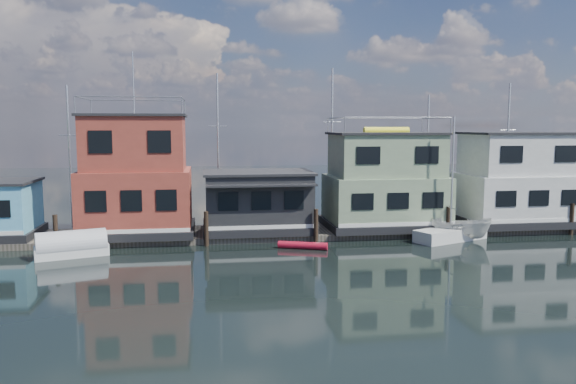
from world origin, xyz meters
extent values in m
plane|color=black|center=(0.00, 0.00, 0.00)|extent=(160.00, 160.00, 0.00)
cube|color=#595147|center=(0.00, 12.00, 0.20)|extent=(48.00, 5.00, 0.40)
cube|color=black|center=(-8.50, 12.00, 0.65)|extent=(7.40, 5.90, 0.50)
cube|color=#93372A|center=(-8.50, 12.00, 2.77)|extent=(7.00, 5.50, 3.74)
cube|color=#93372A|center=(-8.50, 12.00, 6.37)|extent=(6.30, 4.95, 3.46)
cube|color=black|center=(-8.50, 12.00, 8.18)|extent=(6.65, 5.23, 0.16)
cylinder|color=silver|center=(-8.50, 12.00, 10.26)|extent=(0.08, 0.08, 4.00)
cube|color=black|center=(-0.50, 12.00, 0.65)|extent=(7.40, 5.40, 0.50)
cube|color=black|center=(-0.50, 12.00, 2.60)|extent=(7.00, 5.00, 3.40)
cube|color=black|center=(-0.50, 12.00, 4.38)|extent=(7.30, 5.30, 0.16)
cube|color=black|center=(-0.50, 9.20, 3.79)|extent=(7.00, 1.20, 0.12)
cube|color=black|center=(8.50, 12.00, 0.65)|extent=(8.40, 5.90, 0.50)
cube|color=gray|center=(8.50, 12.00, 2.46)|extent=(8.00, 5.50, 3.12)
cube|color=gray|center=(8.50, 12.00, 5.46)|extent=(7.20, 4.95, 2.88)
cube|color=black|center=(8.50, 12.00, 6.98)|extent=(7.60, 5.23, 0.16)
cylinder|color=#FFF427|center=(8.50, 12.00, 7.15)|extent=(3.20, 0.56, 0.56)
cube|color=black|center=(18.50, 12.00, 0.65)|extent=(8.40, 5.90, 0.50)
cube|color=silver|center=(18.50, 12.00, 2.46)|extent=(8.00, 5.50, 3.12)
cube|color=silver|center=(18.50, 12.00, 5.46)|extent=(7.20, 4.95, 2.88)
cube|color=black|center=(18.50, 12.00, 6.98)|extent=(7.60, 5.23, 0.16)
cylinder|color=#2D2116|center=(-13.00, 9.20, 1.10)|extent=(0.28, 0.28, 2.20)
cylinder|color=#2D2116|center=(-4.00, 9.20, 1.10)|extent=(0.28, 0.28, 2.20)
cylinder|color=#2D2116|center=(3.00, 9.20, 1.10)|extent=(0.28, 0.28, 2.20)
cylinder|color=#2D2116|center=(12.00, 9.20, 1.10)|extent=(0.28, 0.28, 2.20)
cylinder|color=#2D2116|center=(21.00, 9.20, 1.10)|extent=(0.28, 0.28, 2.20)
cylinder|color=silver|center=(-14.00, 18.00, 5.25)|extent=(0.16, 0.16, 10.50)
cylinder|color=silver|center=(-14.00, 18.00, 6.83)|extent=(1.40, 0.06, 0.06)
cylinder|color=silver|center=(-3.00, 18.00, 5.75)|extent=(0.16, 0.16, 11.50)
cylinder|color=silver|center=(-3.00, 18.00, 7.48)|extent=(1.40, 0.06, 0.06)
cylinder|color=silver|center=(6.00, 18.00, 6.00)|extent=(0.16, 0.16, 12.00)
cylinder|color=silver|center=(6.00, 18.00, 7.80)|extent=(1.40, 0.06, 0.06)
cylinder|color=silver|center=(14.00, 18.00, 5.00)|extent=(0.16, 0.16, 10.00)
cylinder|color=silver|center=(14.00, 18.00, 6.50)|extent=(1.40, 0.06, 0.06)
cylinder|color=silver|center=(21.00, 18.00, 5.50)|extent=(0.16, 0.16, 11.00)
cylinder|color=silver|center=(21.00, 18.00, 7.15)|extent=(1.40, 0.06, 0.06)
cube|color=beige|center=(11.91, 8.64, 0.40)|extent=(5.42, 3.60, 0.80)
cylinder|color=silver|center=(11.91, 8.64, 4.47)|extent=(0.12, 0.12, 7.34)
cube|color=silver|center=(11.91, 8.64, 2.18)|extent=(0.68, 1.50, 0.05)
cube|color=silver|center=(-11.73, 7.53, 0.33)|extent=(4.27, 2.67, 0.67)
cylinder|color=#B6B7BB|center=(-11.73, 7.53, 0.71)|extent=(4.12, 2.70, 1.62)
imported|color=silver|center=(12.54, 8.67, 0.79)|extent=(4.28, 3.51, 1.58)
cylinder|color=#AD1228|center=(1.83, 7.49, 0.22)|extent=(3.02, 1.50, 0.45)
camera|label=1|loc=(-3.98, -25.76, 7.52)|focal=35.00mm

